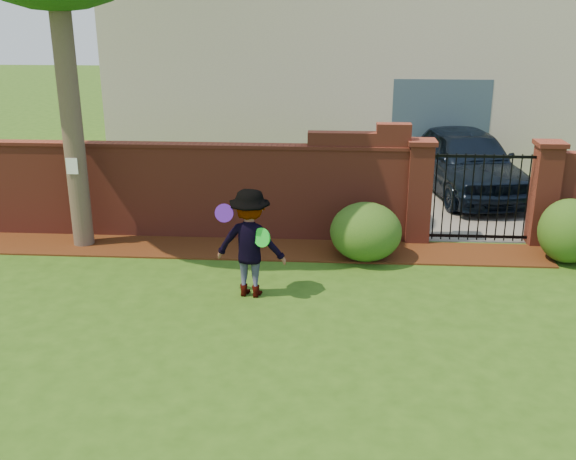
# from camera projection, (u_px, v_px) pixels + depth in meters

# --- Properties ---
(ground) EXTENTS (80.00, 80.00, 0.01)m
(ground) POSITION_uv_depth(u_px,v_px,m) (263.00, 342.00, 8.53)
(ground) COLOR #2B4F13
(ground) RESTS_ON ground
(mulch_bed) EXTENTS (11.10, 1.08, 0.03)m
(mulch_bed) POSITION_uv_depth(u_px,v_px,m) (229.00, 249.00, 11.74)
(mulch_bed) COLOR #3B1A0A
(mulch_bed) RESTS_ON ground
(brick_wall) EXTENTS (8.70, 0.31, 2.16)m
(brick_wall) POSITION_uv_depth(u_px,v_px,m) (176.00, 188.00, 12.13)
(brick_wall) COLOR maroon
(brick_wall) RESTS_ON ground
(pillar_left) EXTENTS (0.50, 0.50, 1.88)m
(pillar_left) POSITION_uv_depth(u_px,v_px,m) (419.00, 191.00, 11.84)
(pillar_left) COLOR maroon
(pillar_left) RESTS_ON ground
(pillar_right) EXTENTS (0.50, 0.50, 1.88)m
(pillar_right) POSITION_uv_depth(u_px,v_px,m) (544.00, 193.00, 11.70)
(pillar_right) COLOR maroon
(pillar_right) RESTS_ON ground
(iron_gate) EXTENTS (1.78, 0.03, 1.60)m
(iron_gate) POSITION_uv_depth(u_px,v_px,m) (481.00, 197.00, 11.81)
(iron_gate) COLOR black
(iron_gate) RESTS_ON ground
(driveway) EXTENTS (3.20, 8.00, 0.01)m
(driveway) POSITION_uv_depth(u_px,v_px,m) (443.00, 186.00, 15.86)
(driveway) COLOR #65645E
(driveway) RESTS_ON ground
(house) EXTENTS (12.40, 6.40, 6.30)m
(house) POSITION_uv_depth(u_px,v_px,m) (340.00, 40.00, 18.77)
(house) COLOR beige
(house) RESTS_ON ground
(car) EXTENTS (2.51, 4.68, 1.51)m
(car) POSITION_uv_depth(u_px,v_px,m) (471.00, 164.00, 14.72)
(car) COLOR black
(car) RESTS_ON ground
(paper_notice) EXTENTS (0.20, 0.01, 0.28)m
(paper_notice) POSITION_uv_depth(u_px,v_px,m) (72.00, 166.00, 11.30)
(paper_notice) COLOR white
(paper_notice) RESTS_ON tree
(shrub_left) EXTENTS (1.21, 1.21, 0.99)m
(shrub_left) POSITION_uv_depth(u_px,v_px,m) (366.00, 232.00, 11.13)
(shrub_left) COLOR #1F4B16
(shrub_left) RESTS_ON ground
(shrub_middle) EXTENTS (0.99, 0.99, 1.09)m
(shrub_middle) POSITION_uv_depth(u_px,v_px,m) (569.00, 231.00, 11.01)
(shrub_middle) COLOR #1F4B16
(shrub_middle) RESTS_ON ground
(man) EXTENTS (1.14, 0.78, 1.63)m
(man) POSITION_uv_depth(u_px,v_px,m) (249.00, 244.00, 9.64)
(man) COLOR gray
(man) RESTS_ON ground
(frisbee_purple) EXTENTS (0.27, 0.08, 0.27)m
(frisbee_purple) POSITION_uv_depth(u_px,v_px,m) (224.00, 213.00, 9.37)
(frisbee_purple) COLOR #551BAC
(frisbee_purple) RESTS_ON man
(frisbee_green) EXTENTS (0.28, 0.20, 0.28)m
(frisbee_green) POSITION_uv_depth(u_px,v_px,m) (262.00, 237.00, 9.40)
(frisbee_green) COLOR #1CD52F
(frisbee_green) RESTS_ON man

